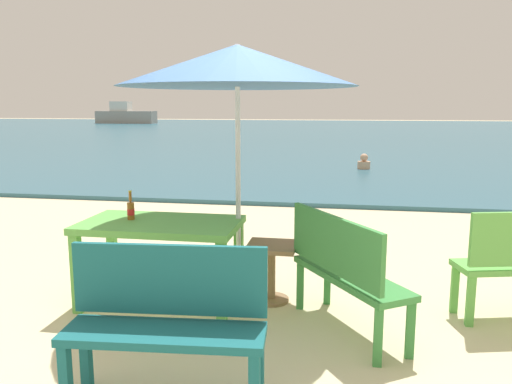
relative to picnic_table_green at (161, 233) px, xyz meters
The scene contains 10 objects.
ground_plane 1.12m from the picnic_table_green, 26.42° to the right, with size 120.00×120.00×0.00m, color beige.
sea_water 29.61m from the picnic_table_green, 88.42° to the left, with size 120.00×50.00×0.08m, color #2D6075.
picnic_table_green is the anchor object (origin of this frame).
beer_bottle_amber 0.35m from the picnic_table_green, behind, with size 0.07×0.07×0.26m.
patio_umbrella 1.63m from the picnic_table_green, 20.36° to the left, with size 2.10×2.10×2.30m.
side_table_wood 1.04m from the picnic_table_green, 12.07° to the left, with size 0.44×0.44×0.54m.
bench_teal_center 1.57m from the picnic_table_green, 68.37° to the right, with size 1.23×0.46×0.95m.
bench_green_right 1.65m from the picnic_table_green, 11.65° to the right, with size 0.97×1.20×0.95m.
swimmer_person 10.01m from the picnic_table_green, 77.80° to the left, with size 0.34×0.34×0.41m.
boat_fishing_trawler 45.76m from the picnic_table_green, 114.61° to the left, with size 5.62×1.53×2.04m.
Camera 1 is at (0.78, -3.78, 1.78)m, focal length 35.62 mm.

